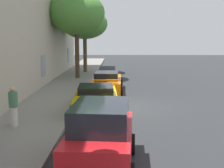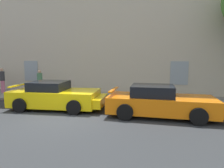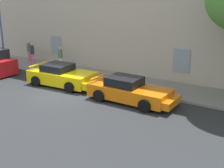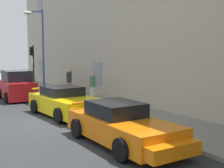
% 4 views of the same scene
% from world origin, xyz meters
% --- Properties ---
extents(ground_plane, '(80.00, 80.00, 0.00)m').
position_xyz_m(ground_plane, '(0.00, 0.00, 0.00)').
color(ground_plane, '#2B2D30').
extents(sidewalk, '(60.00, 3.18, 0.14)m').
position_xyz_m(sidewalk, '(0.00, 4.10, 0.07)').
color(sidewalk, gray).
rests_on(sidewalk, ground).
extents(building_facade, '(40.07, 4.50, 13.14)m').
position_xyz_m(building_facade, '(0.00, 7.69, 6.59)').
color(building_facade, '#BCB29E').
rests_on(building_facade, ground).
extents(sportscar_red_lead, '(4.78, 2.45, 1.37)m').
position_xyz_m(sportscar_red_lead, '(-0.97, 1.50, 0.61)').
color(sportscar_red_lead, yellow).
rests_on(sportscar_red_lead, ground).
extents(sportscar_yellow_flank, '(4.98, 2.13, 1.36)m').
position_xyz_m(sportscar_yellow_flank, '(4.21, 1.16, 0.60)').
color(sportscar_yellow_flank, orange).
rests_on(sportscar_yellow_flank, ground).
extents(pedestrian_admiring, '(0.44, 0.44, 1.72)m').
position_xyz_m(pedestrian_admiring, '(-6.64, 4.22, 1.03)').
color(pedestrian_admiring, pink).
rests_on(pedestrian_admiring, sidewalk).
extents(pedestrian_bystander, '(0.36, 0.36, 1.62)m').
position_xyz_m(pedestrian_bystander, '(-3.93, 4.53, 0.97)').
color(pedestrian_bystander, silver).
rests_on(pedestrian_bystander, sidewalk).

